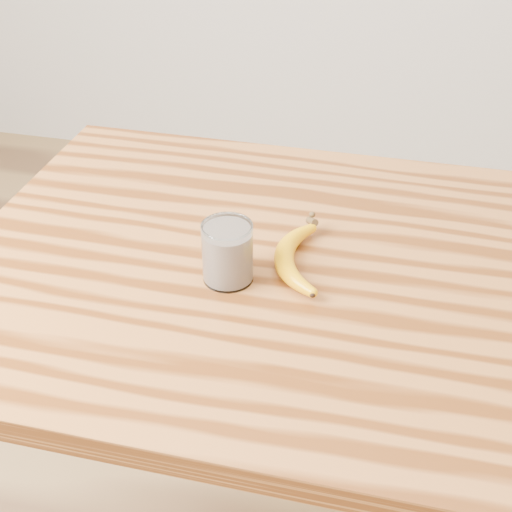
# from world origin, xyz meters

# --- Properties ---
(table) EXTENTS (1.20, 0.80, 0.90)m
(table) POSITION_xyz_m (0.00, 0.00, 0.77)
(table) COLOR #965927
(table) RESTS_ON ground
(smoothie_glass) EXTENTS (0.08, 0.08, 0.10)m
(smoothie_glass) POSITION_xyz_m (-0.16, -0.06, 0.95)
(smoothie_glass) COLOR white
(smoothie_glass) RESTS_ON table
(banana) EXTENTS (0.14, 0.27, 0.03)m
(banana) POSITION_xyz_m (-0.08, -0.01, 0.92)
(banana) COLOR #E29704
(banana) RESTS_ON table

